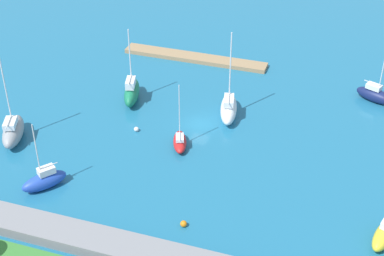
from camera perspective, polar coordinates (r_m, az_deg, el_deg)
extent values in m
plane|color=#1E668C|center=(82.83, 0.73, 0.35)|extent=(160.00, 160.00, 0.00)
cube|color=#997A56|center=(100.31, 0.29, 6.86)|extent=(24.78, 2.95, 0.69)
cube|color=gray|center=(63.32, -6.67, -11.57)|extent=(70.26, 3.88, 1.32)
ellipsoid|color=white|center=(84.14, 3.59, 1.88)|extent=(3.99, 8.20, 2.55)
cube|color=silver|center=(82.70, 3.61, 2.68)|extent=(1.98, 3.08, 0.92)
cylinder|color=silver|center=(81.29, 3.76, 5.92)|extent=(0.19, 0.19, 10.40)
cylinder|color=silver|center=(81.91, 3.61, 2.85)|extent=(0.84, 3.12, 0.15)
ellipsoid|color=#19724C|center=(88.20, -5.89, 3.45)|extent=(3.96, 7.49, 2.79)
cube|color=silver|center=(86.74, -6.01, 4.39)|extent=(1.91, 2.83, 1.16)
cylinder|color=silver|center=(85.81, -6.07, 6.89)|extent=(0.17, 0.17, 8.68)
cylinder|color=silver|center=(85.84, -6.10, 4.61)|extent=(0.98, 3.06, 0.14)
ellipsoid|color=yellow|center=(67.18, 18.25, -9.85)|extent=(3.43, 5.95, 1.97)
ellipsoid|color=gray|center=(82.49, -17.02, -0.34)|extent=(5.04, 7.72, 2.68)
cube|color=silver|center=(81.10, -17.30, 0.45)|extent=(2.38, 3.00, 0.80)
cylinder|color=silver|center=(79.39, -17.77, 3.90)|extent=(0.18, 0.18, 10.94)
cylinder|color=silver|center=(80.20, -17.47, 0.49)|extent=(1.38, 3.22, 0.14)
ellipsoid|color=red|center=(77.94, -1.20, -1.37)|extent=(3.35, 5.29, 1.47)
cube|color=silver|center=(77.06, -1.20, -0.95)|extent=(1.60, 2.05, 0.47)
cylinder|color=silver|center=(75.60, -1.24, 1.62)|extent=(0.12, 0.12, 7.80)
cylinder|color=silver|center=(76.46, -1.20, -0.91)|extent=(0.85, 2.12, 0.10)
ellipsoid|color=#2347B2|center=(73.02, -14.20, -5.05)|extent=(5.01, 5.67, 1.99)
cube|color=silver|center=(72.27, -14.02, -4.04)|extent=(2.19, 2.33, 0.86)
cylinder|color=silver|center=(70.26, -14.92, -2.17)|extent=(0.13, 0.13, 7.25)
cylinder|color=silver|center=(72.02, -13.80, -3.58)|extent=(1.45, 1.83, 0.11)
ellipsoid|color=#141E4C|center=(92.01, 17.45, 3.03)|extent=(6.46, 4.33, 1.97)
cube|color=silver|center=(91.52, 17.32, 3.87)|extent=(2.52, 2.03, 0.74)
cylinder|color=silver|center=(89.27, 18.24, 6.18)|extent=(0.15, 0.15, 9.65)
cylinder|color=silver|center=(91.42, 17.14, 4.24)|extent=(2.29, 1.04, 0.12)
sphere|color=orange|center=(66.05, -0.83, -9.32)|extent=(0.76, 0.76, 0.76)
sphere|color=white|center=(81.55, -5.44, -0.12)|extent=(0.68, 0.68, 0.68)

